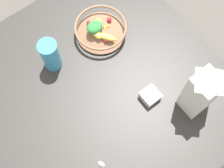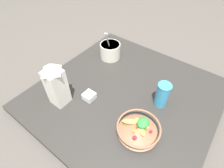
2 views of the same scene
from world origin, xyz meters
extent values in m
plane|color=#4C4742|center=(0.00, 0.00, 0.00)|extent=(6.00, 6.00, 0.00)
cube|color=#2D2B28|center=(0.00, 0.00, 0.02)|extent=(0.96, 0.96, 0.04)
cylinder|color=brown|center=(0.18, -0.17, 0.04)|extent=(0.11, 0.11, 0.01)
cone|color=brown|center=(0.18, -0.17, 0.07)|extent=(0.19, 0.19, 0.04)
torus|color=brown|center=(0.18, -0.17, 0.09)|extent=(0.20, 0.20, 0.01)
ellipsoid|color=#EFD64C|center=(0.20, -0.18, 0.08)|extent=(0.06, 0.05, 0.02)
ellipsoid|color=#EFD64C|center=(0.14, -0.17, 0.08)|extent=(0.08, 0.07, 0.02)
ellipsoid|color=#EFD64C|center=(0.18, -0.15, 0.09)|extent=(0.08, 0.04, 0.03)
cylinder|color=orange|center=(0.16, -0.16, 0.08)|extent=(0.05, 0.02, 0.01)
cylinder|color=orange|center=(0.18, -0.19, 0.08)|extent=(0.02, 0.04, 0.01)
sphere|color=red|center=(0.19, -0.17, 0.08)|extent=(0.02, 0.02, 0.02)
sphere|color=red|center=(0.13, -0.16, 0.08)|extent=(0.01, 0.01, 0.01)
sphere|color=red|center=(0.18, -0.18, 0.08)|extent=(0.02, 0.02, 0.02)
sphere|color=red|center=(0.19, -0.15, 0.08)|extent=(0.01, 0.01, 0.01)
sphere|color=red|center=(0.19, -0.22, 0.08)|extent=(0.02, 0.02, 0.02)
sphere|color=red|center=(0.24, -0.15, 0.08)|extent=(0.01, 0.01, 0.01)
ellipsoid|color=#2D7F38|center=(0.19, -0.15, 0.10)|extent=(0.06, 0.07, 0.03)
cube|color=silver|center=(-0.25, -0.26, 0.15)|extent=(0.09, 0.09, 0.21)
pyramid|color=silver|center=(-0.25, -0.26, 0.28)|extent=(0.09, 0.09, 0.05)
cylinder|color=white|center=(-0.25, -0.28, 0.27)|extent=(0.03, 0.01, 0.03)
ellipsoid|color=silver|center=(-0.25, 0.14, 0.27)|extent=(0.02, 0.02, 0.01)
cylinder|color=#3893C6|center=(0.19, 0.05, 0.11)|extent=(0.07, 0.07, 0.14)
torus|color=#3893C6|center=(0.19, 0.05, 0.18)|extent=(0.07, 0.07, 0.01)
cube|color=silver|center=(-0.14, -0.15, 0.06)|extent=(0.06, 0.06, 0.04)
cube|color=brown|center=(-0.14, -0.15, 0.05)|extent=(0.05, 0.05, 0.02)
camera|label=1|loc=(-0.36, 0.19, 1.11)|focal=50.00mm
camera|label=2|loc=(0.34, -0.58, 0.79)|focal=28.00mm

